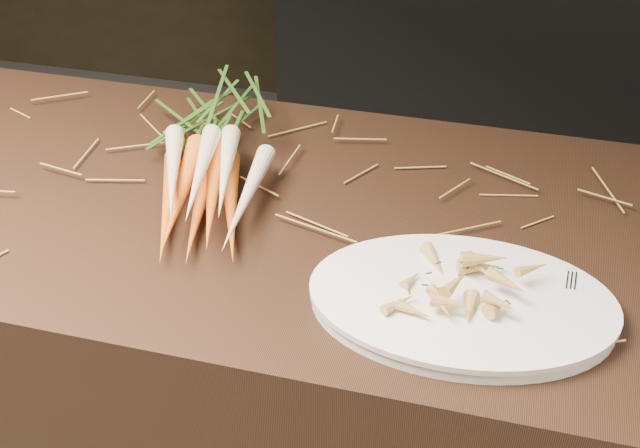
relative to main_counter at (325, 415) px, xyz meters
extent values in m
cube|color=black|center=(0.00, 0.00, 0.00)|extent=(2.40, 0.70, 0.90)
cube|color=black|center=(0.30, 1.88, -0.05)|extent=(1.80, 0.60, 0.80)
cone|color=#CF5816|center=(-0.23, -0.07, 0.47)|extent=(0.13, 0.29, 0.04)
cone|color=#CF5816|center=(-0.18, -0.06, 0.47)|extent=(0.11, 0.29, 0.04)
cone|color=#CF5816|center=(-0.14, -0.04, 0.47)|extent=(0.14, 0.28, 0.04)
cone|color=#CF5816|center=(-0.20, -0.07, 0.50)|extent=(0.10, 0.29, 0.04)
cone|color=#CF5816|center=(-0.16, -0.06, 0.50)|extent=(0.13, 0.29, 0.04)
cone|color=beige|center=(-0.22, -0.06, 0.52)|extent=(0.13, 0.26, 0.04)
cone|color=beige|center=(-0.18, -0.06, 0.52)|extent=(0.10, 0.27, 0.04)
cone|color=beige|center=(-0.15, -0.04, 0.52)|extent=(0.11, 0.27, 0.05)
cone|color=beige|center=(-0.11, -0.06, 0.49)|extent=(0.06, 0.27, 0.03)
ellipsoid|color=#416B20|center=(-0.25, 0.18, 0.50)|extent=(0.24, 0.29, 0.09)
cube|color=silver|center=(0.37, -0.18, 0.47)|extent=(0.02, 0.15, 0.00)
camera|label=1|loc=(0.26, -0.99, 1.13)|focal=45.00mm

